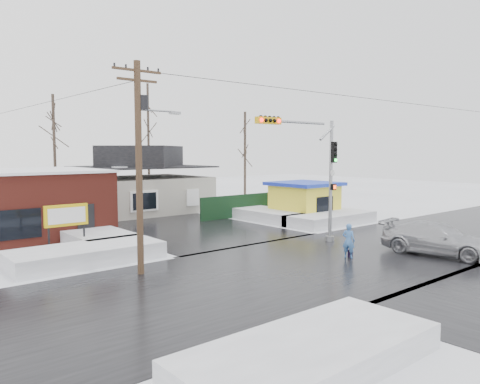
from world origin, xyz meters
TOP-DOWN VIEW (x-y plane):
  - ground at (0.00, 0.00)m, footprint 120.00×120.00m
  - road_ns at (0.00, 0.00)m, footprint 10.00×120.00m
  - road_ew at (0.00, 0.00)m, footprint 120.00×10.00m
  - snowbank_nw at (-9.00, 7.00)m, footprint 7.00×3.00m
  - snowbank_ne at (9.00, 7.00)m, footprint 7.00×3.00m
  - snowbank_sw at (-9.00, -7.00)m, footprint 7.00×3.00m
  - snowbank_nside_w at (-7.00, 12.00)m, footprint 3.00×8.00m
  - snowbank_nside_e at (7.00, 12.00)m, footprint 3.00×8.00m
  - traffic_signal at (2.43, 2.97)m, footprint 6.05×0.68m
  - utility_pole at (-7.93, 3.50)m, footprint 3.15×0.44m
  - marquee_sign at (-9.00, 9.49)m, footprint 2.20×0.21m
  - house at (2.00, 22.00)m, footprint 10.40×8.40m
  - kiosk at (9.50, 9.99)m, footprint 4.60×4.60m
  - fence at (6.50, 14.00)m, footprint 8.00×0.12m
  - tree_far_left at (-4.00, 26.00)m, footprint 3.00×3.00m
  - tree_far_mid at (6.00, 28.00)m, footprint 3.00×3.00m
  - tree_far_right at (12.00, 20.00)m, footprint 3.00×3.00m
  - pedestrian at (1.27, -0.38)m, footprint 0.61×0.73m
  - car at (5.30, -2.87)m, footprint 3.09×5.88m
  - shopping_bag at (1.56, -0.28)m, footprint 0.28×0.12m

SIDE VIEW (x-z plane):
  - ground at x=0.00m, z-range 0.00..0.00m
  - road_ns at x=0.00m, z-range 0.00..0.02m
  - road_ew at x=0.00m, z-range 0.00..0.02m
  - shopping_bag at x=1.56m, z-range 0.00..0.35m
  - snowbank_sw at x=-9.00m, z-range 0.00..0.70m
  - snowbank_nw at x=-9.00m, z-range 0.00..0.80m
  - snowbank_ne at x=9.00m, z-range 0.00..0.80m
  - snowbank_nside_w at x=-7.00m, z-range 0.00..0.80m
  - snowbank_nside_e at x=7.00m, z-range 0.00..0.80m
  - car at x=5.30m, z-range 0.00..1.62m
  - pedestrian at x=1.27m, z-range 0.00..1.71m
  - fence at x=6.50m, z-range 0.00..1.80m
  - kiosk at x=9.50m, z-range 0.03..2.90m
  - marquee_sign at x=-9.00m, z-range 0.65..3.20m
  - house at x=2.00m, z-range -0.26..5.50m
  - traffic_signal at x=2.43m, z-range 1.04..8.04m
  - utility_pole at x=-7.93m, z-range 0.61..9.61m
  - tree_far_right at x=12.00m, z-range 2.66..11.66m
  - tree_far_left at x=-4.00m, z-range 2.95..12.95m
  - tree_far_mid at x=6.00m, z-range 3.54..15.54m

